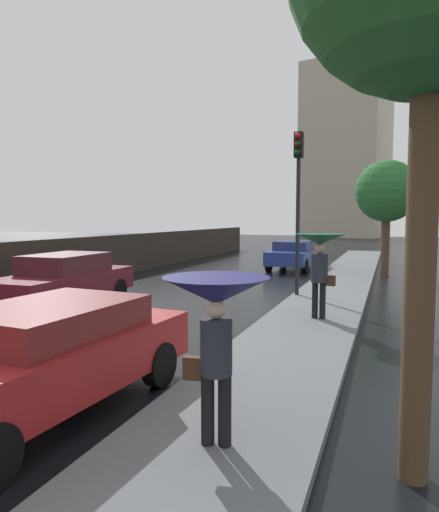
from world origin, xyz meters
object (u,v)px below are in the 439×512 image
pedestrian_with_umbrella_far (320,250)px  traffic_light (298,184)px  car_red_behind_camera (43,356)px  street_tree_near (387,192)px  car_blue_mid_road (293,254)px  car_maroon_far_ahead (64,280)px  pedestrian_with_umbrella_near (216,308)px

pedestrian_with_umbrella_far → traffic_light: 3.76m
car_red_behind_camera → street_tree_near: bearing=80.5°
traffic_light → street_tree_near: size_ratio=1.00×
car_blue_mid_road → car_maroon_far_ahead: car_maroon_far_ahead is taller
car_blue_mid_road → car_maroon_far_ahead: 12.35m
pedestrian_with_umbrella_far → traffic_light: size_ratio=0.40×
pedestrian_with_umbrella_far → traffic_light: (-1.12, 3.13, 1.74)m
pedestrian_with_umbrella_far → car_red_behind_camera: bearing=-107.3°
car_blue_mid_road → car_red_behind_camera: 17.41m
car_red_behind_camera → pedestrian_with_umbrella_near: bearing=-1.8°
traffic_light → car_blue_mid_road: bearing=102.0°
car_maroon_far_ahead → street_tree_near: street_tree_near is taller
car_blue_mid_road → street_tree_near: 5.19m
traffic_light → street_tree_near: traffic_light is taller
pedestrian_with_umbrella_far → street_tree_near: size_ratio=0.40×
car_blue_mid_road → traffic_light: size_ratio=0.88×
pedestrian_with_umbrella_near → street_tree_near: size_ratio=0.36×
pedestrian_with_umbrella_far → street_tree_near: street_tree_near is taller
car_blue_mid_road → pedestrian_with_umbrella_far: 11.59m
pedestrian_with_umbrella_near → car_blue_mid_road: bearing=-90.4°
car_blue_mid_road → car_red_behind_camera: (0.29, -17.41, 0.01)m
car_blue_mid_road → traffic_light: bearing=-77.4°
pedestrian_with_umbrella_far → street_tree_near: (1.32, 9.94, 1.82)m
car_blue_mid_road → car_maroon_far_ahead: size_ratio=0.95×
traffic_light → pedestrian_with_umbrella_far: bearing=-70.3°
car_red_behind_camera → pedestrian_with_umbrella_far: (2.55, 6.21, 1.00)m
car_maroon_far_ahead → car_red_behind_camera: 7.20m
traffic_light → pedestrian_with_umbrella_near: bearing=-84.0°
street_tree_near → car_maroon_far_ahead: bearing=-128.3°
car_blue_mid_road → pedestrian_with_umbrella_near: 17.88m
pedestrian_with_umbrella_near → street_tree_near: 16.58m
pedestrian_with_umbrella_near → street_tree_near: street_tree_near is taller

